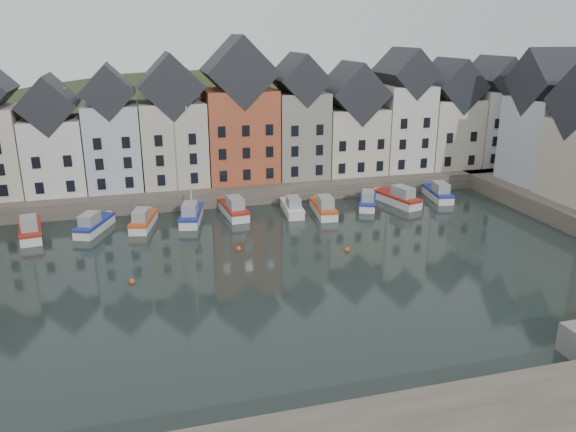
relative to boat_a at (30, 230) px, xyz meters
name	(u,v)px	position (x,y,z in m)	size (l,w,h in m)	color
ground	(302,279)	(23.90, -17.24, -0.77)	(260.00, 260.00, 0.00)	black
far_quay	(238,182)	(23.90, 12.76, 0.23)	(90.00, 16.00, 2.00)	#4A4239
hillside	(216,246)	(23.92, 38.76, -18.73)	(153.60, 70.40, 64.00)	#202E17
far_terrace	(264,124)	(27.11, 10.76, 8.10)	(72.37, 8.16, 17.78)	beige
mooring_buoys	(244,259)	(19.90, -11.90, -0.62)	(20.50, 5.50, 0.50)	#C44917
boat_a	(30,230)	(0.00, 0.00, 0.00)	(3.14, 6.99, 2.59)	silver
boat_b	(94,225)	(6.17, 0.10, -0.05)	(4.21, 6.56, 2.42)	silver
boat_c	(143,221)	(11.23, 0.14, -0.06)	(3.38, 6.54, 2.40)	silver
boat_d	(191,214)	(16.41, 0.66, 0.06)	(3.47, 6.95, 12.74)	silver
boat_e	(234,209)	(21.33, 1.53, 0.01)	(2.68, 6.98, 2.62)	silver
boat_f	(292,208)	(28.02, 0.56, -0.08)	(2.44, 6.24, 2.34)	silver
boat_g	(324,208)	(31.42, -0.74, -0.02)	(2.73, 6.77, 2.53)	silver
boat_h	(368,201)	(37.46, 0.65, -0.08)	(4.26, 6.31, 2.34)	silver
boat_i	(398,198)	(41.39, 0.55, 0.02)	(3.87, 7.24, 2.66)	silver
boat_j	(438,193)	(47.31, 1.47, -0.02)	(3.03, 6.78, 2.51)	silver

